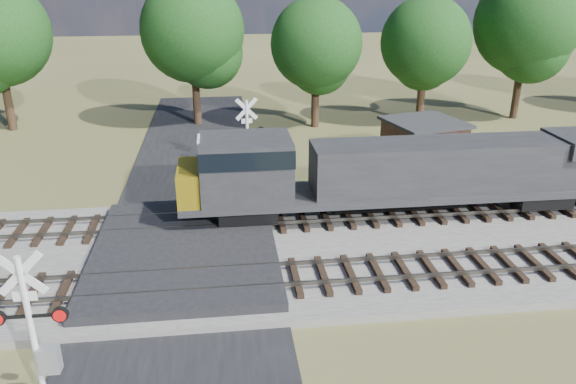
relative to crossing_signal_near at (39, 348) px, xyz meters
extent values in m
plane|color=brown|center=(3.09, 7.18, -1.92)|extent=(160.00, 160.00, 0.00)
cube|color=gray|center=(13.09, 7.68, -1.77)|extent=(140.00, 10.00, 0.30)
cube|color=black|center=(3.09, 7.18, -1.88)|extent=(7.00, 60.00, 0.08)
cube|color=#262628|center=(3.09, 7.68, -1.61)|extent=(7.00, 9.00, 0.62)
cube|color=black|center=(5.09, 5.18, -1.53)|extent=(44.00, 2.60, 0.18)
cube|color=#57534B|center=(13.09, 4.46, -1.37)|extent=(140.00, 0.08, 0.15)
cube|color=#57534B|center=(13.09, 5.90, -1.37)|extent=(140.00, 0.08, 0.15)
cube|color=black|center=(5.09, 10.18, -1.53)|extent=(44.00, 2.60, 0.18)
cube|color=#57534B|center=(13.09, 9.46, -1.37)|extent=(140.00, 0.08, 0.15)
cube|color=#57534B|center=(13.09, 10.90, -1.37)|extent=(140.00, 0.08, 0.15)
cylinder|color=silver|center=(-0.09, 0.00, 0.32)|extent=(0.16, 0.16, 4.48)
cube|color=silver|center=(-0.09, 0.00, 2.11)|extent=(1.17, 0.06, 1.17)
cube|color=silver|center=(-0.09, 0.00, 2.11)|extent=(1.17, 0.06, 1.17)
cube|color=silver|center=(-0.09, 0.00, 1.49)|extent=(0.56, 0.04, 0.25)
cube|color=black|center=(-0.09, 0.00, 0.94)|extent=(1.79, 0.10, 0.07)
cylinder|color=red|center=(0.63, -0.01, 0.94)|extent=(0.40, 0.12, 0.40)
cube|color=#939799|center=(0.18, 0.00, -0.35)|extent=(0.51, 0.34, 0.73)
cylinder|color=silver|center=(6.00, 15.75, 0.31)|extent=(0.16, 0.16, 4.46)
cylinder|color=#939799|center=(6.00, 15.75, -1.75)|extent=(0.40, 0.40, 0.33)
cube|color=silver|center=(6.00, 15.75, 2.09)|extent=(1.16, 0.24, 1.17)
cube|color=silver|center=(6.00, 15.75, 2.09)|extent=(1.16, 0.24, 1.17)
cube|color=silver|center=(6.00, 15.75, 1.48)|extent=(0.56, 0.13, 0.25)
cube|color=black|center=(6.00, 15.75, 0.92)|extent=(1.77, 0.36, 0.07)
cylinder|color=red|center=(6.71, 15.87, 0.92)|extent=(0.41, 0.18, 0.40)
cylinder|color=red|center=(5.28, 15.63, 0.92)|extent=(0.41, 0.18, 0.40)
cube|color=#939799|center=(5.72, 15.70, -0.36)|extent=(0.55, 0.41, 0.72)
cube|color=#3F231B|center=(16.05, 17.39, -0.67)|extent=(4.32, 4.32, 2.50)
cube|color=#2B2B2E|center=(16.05, 17.39, 0.66)|extent=(4.75, 4.75, 0.18)
cylinder|color=black|center=(-9.88, 28.33, 0.62)|extent=(0.56, 0.56, 5.07)
cylinder|color=black|center=(3.02, 28.22, 0.62)|extent=(0.56, 0.56, 5.09)
sphere|color=#153310|center=(3.02, 28.22, 4.69)|extent=(7.12, 7.12, 7.12)
cylinder|color=black|center=(11.37, 26.63, 0.32)|extent=(0.56, 0.56, 4.48)
sphere|color=#153310|center=(11.37, 26.63, 3.90)|extent=(6.27, 6.27, 6.27)
cylinder|color=black|center=(19.10, 26.61, 0.32)|extent=(0.56, 0.56, 4.48)
sphere|color=#153310|center=(19.10, 26.61, 3.90)|extent=(6.27, 6.27, 6.27)
cylinder|color=black|center=(26.75, 27.24, 0.76)|extent=(0.56, 0.56, 5.35)
sphere|color=#153310|center=(26.75, 27.24, 5.04)|extent=(7.50, 7.50, 7.50)
camera|label=1|loc=(4.71, -12.05, 8.72)|focal=35.00mm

